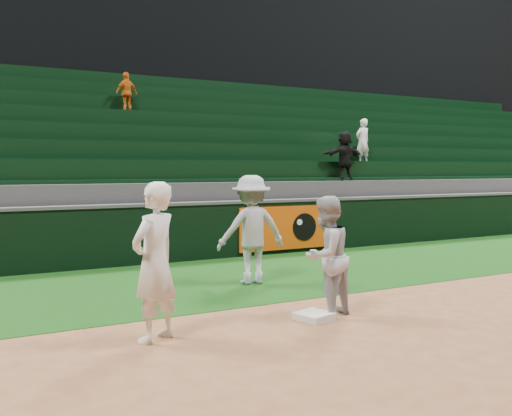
{
  "coord_description": "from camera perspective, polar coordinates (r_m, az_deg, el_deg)",
  "views": [
    {
      "loc": [
        -3.93,
        -6.15,
        1.97
      ],
      "look_at": [
        0.65,
        2.3,
        1.3
      ],
      "focal_mm": 40.0,
      "sensor_mm": 36.0,
      "label": 1
    }
  ],
  "objects": [
    {
      "name": "ground",
      "position": [
        7.57,
        4.04,
        -11.12
      ],
      "size": [
        70.0,
        70.0,
        0.0
      ],
      "primitive_type": "plane",
      "color": "brown",
      "rests_on": "ground"
    },
    {
      "name": "foul_grass",
      "position": [
        10.16,
        -5.16,
        -7.19
      ],
      "size": [
        36.0,
        4.2,
        0.01
      ],
      "primitive_type": "cube",
      "color": "#0F380E",
      "rests_on": "ground"
    },
    {
      "name": "upper_deck",
      "position": [
        24.27,
        -19.28,
        13.33
      ],
      "size": [
        40.0,
        12.0,
        12.0
      ],
      "primitive_type": "cube",
      "color": "black",
      "rests_on": "ground"
    },
    {
      "name": "first_base",
      "position": [
        7.59,
        5.81,
        -10.71
      ],
      "size": [
        0.51,
        0.51,
        0.09
      ],
      "primitive_type": "cube",
      "rotation": [
        0.0,
        0.0,
        0.27
      ],
      "color": "silver",
      "rests_on": "ground"
    },
    {
      "name": "first_baseman",
      "position": [
        6.6,
        -10.11,
        -5.32
      ],
      "size": [
        0.79,
        0.72,
        1.82
      ],
      "primitive_type": "imported",
      "rotation": [
        0.0,
        0.0,
        3.7
      ],
      "color": "white",
      "rests_on": "ground"
    },
    {
      "name": "baserunner",
      "position": [
        7.63,
        7.0,
        -4.83
      ],
      "size": [
        0.95,
        0.84,
        1.61
      ],
      "primitive_type": "imported",
      "rotation": [
        0.0,
        0.0,
        3.5
      ],
      "color": "#ACAEB7",
      "rests_on": "ground"
    },
    {
      "name": "base_coach",
      "position": [
        9.69,
        -0.48,
        -2.17
      ],
      "size": [
        1.26,
        0.81,
        1.85
      ],
      "primitive_type": "imported",
      "rotation": [
        0.0,
        0.0,
        3.03
      ],
      "color": "#A1A4AE",
      "rests_on": "foul_grass"
    },
    {
      "name": "field_wall",
      "position": [
        12.1,
        -9.2,
        -2.41
      ],
      "size": [
        36.0,
        0.45,
        1.25
      ],
      "color": "black",
      "rests_on": "ground"
    },
    {
      "name": "stadium_seating",
      "position": [
        15.63,
        -13.9,
        2.88
      ],
      "size": [
        36.0,
        5.95,
        4.85
      ],
      "color": "#37373A",
      "rests_on": "ground"
    }
  ]
}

